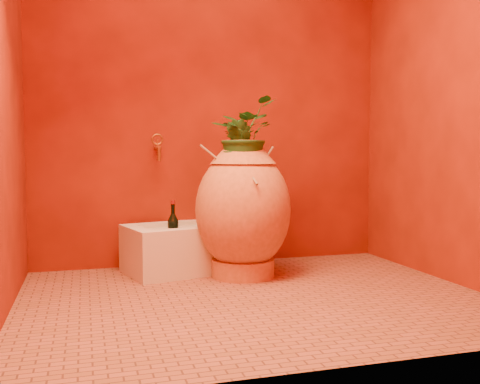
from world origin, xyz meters
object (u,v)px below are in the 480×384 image
object	(u,v)px
amphora	(243,209)
wall_tap	(158,146)
wine_bottle_a	(205,230)
stone_basin	(180,249)
wine_bottle_b	(173,230)
wine_bottle_c	(208,228)

from	to	relation	value
amphora	wall_tap	xyz separation A→B (m)	(-0.48, 0.40, 0.40)
wall_tap	wine_bottle_a	bearing A→B (deg)	-37.87
stone_basin	wine_bottle_b	distance (m)	0.14
wine_bottle_b	wall_tap	size ratio (longest dim) A/B	1.63
wine_bottle_a	wall_tap	bearing A→B (deg)	142.13
stone_basin	amphora	bearing A→B (deg)	-33.45
wine_bottle_a	wall_tap	size ratio (longest dim) A/B	1.61
amphora	wine_bottle_c	size ratio (longest dim) A/B	2.61
amphora	stone_basin	bearing A→B (deg)	146.55
wine_bottle_a	wine_bottle_b	size ratio (longest dim) A/B	0.99
amphora	wall_tap	world-z (taller)	wall_tap
stone_basin	wine_bottle_c	world-z (taller)	wine_bottle_c
amphora	wall_tap	distance (m)	0.74
wine_bottle_a	wall_tap	distance (m)	0.66
amphora	wine_bottle_b	world-z (taller)	amphora
wine_bottle_b	amphora	bearing A→B (deg)	-29.76
wine_bottle_c	wall_tap	size ratio (longest dim) A/B	1.79
amphora	stone_basin	size ratio (longest dim) A/B	1.13
wine_bottle_b	wall_tap	distance (m)	0.58
stone_basin	wine_bottle_c	xyz separation A→B (m)	(0.18, -0.07, 0.14)
stone_basin	wall_tap	xyz separation A→B (m)	(-0.12, 0.16, 0.68)
wine_bottle_a	wall_tap	xyz separation A→B (m)	(-0.28, 0.22, 0.55)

